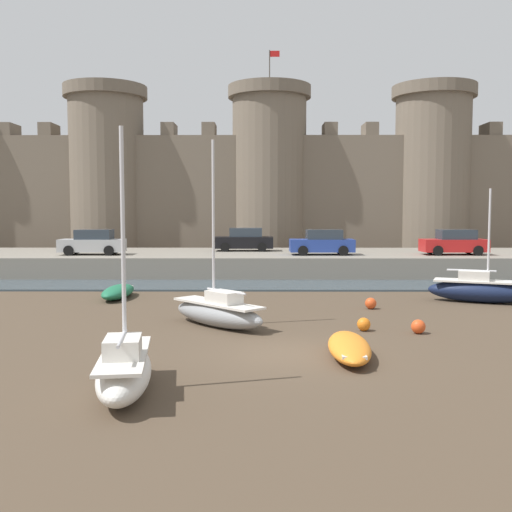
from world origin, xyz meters
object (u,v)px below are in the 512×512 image
Objects in this scene: rowboat_midflat_right at (118,291)px; car_quay_east at (322,243)px; car_quay_centre_east at (454,243)px; sailboat_midflat_centre at (124,369)px; mooring_buoy_near_channel at (371,303)px; mooring_buoy_mid_mud at (418,327)px; rowboat_foreground_left at (349,347)px; car_quay_west at (93,243)px; mooring_buoy_near_shore at (364,324)px; car_quay_centre_west at (244,240)px; sailboat_foreground_right at (218,311)px; sailboat_midflat_left at (481,290)px.

car_quay_east is at bearing 42.06° from rowboat_midflat_right.
car_quay_east is (-8.51, -0.07, 0.00)m from car_quay_centre_east.
sailboat_midflat_centre reaches higher than mooring_buoy_near_channel.
rowboat_midflat_right reaches higher than mooring_buoy_mid_mud.
rowboat_foreground_left is 0.94× the size of car_quay_centre_east.
car_quay_centre_east is 1.00× the size of car_quay_east.
car_quay_west is (-7.60, 24.81, 1.57)m from sailboat_midflat_centre.
mooring_buoy_near_shore is (6.83, 7.27, -0.35)m from sailboat_midflat_centre.
car_quay_centre_west reaches higher than rowboat_midflat_right.
car_quay_centre_west is (0.45, 20.35, 1.59)m from sailboat_foreground_right.
mooring_buoy_mid_mud is (2.89, 3.30, -0.06)m from rowboat_foreground_left.
car_quay_centre_east is (2.32, 11.08, 1.55)m from sailboat_midflat_left.
sailboat_midflat_left is 1.27× the size of car_quay_west.
car_quay_centre_east reaches higher than mooring_buoy_near_shore.
rowboat_foreground_left reaches higher than mooring_buoy_mid_mud.
car_quay_east is at bearing -35.00° from car_quay_centre_west.
car_quay_centre_west is (-5.11, 3.58, 0.00)m from car_quay_east.
car_quay_centre_west is at bearing 20.29° from car_quay_west.
mooring_buoy_near_shore is at bearing 165.95° from mooring_buoy_mid_mud.
rowboat_midflat_right is 13.05m from mooring_buoy_near_shore.
car_quay_west and car_quay_east have the same top height.
rowboat_midflat_right is at bearing 129.43° from rowboat_foreground_left.
mooring_buoy_near_shore is at bearing -8.42° from sailboat_foreground_right.
rowboat_foreground_left reaches higher than mooring_buoy_near_channel.
car_quay_east is (-1.44, 17.99, 1.91)m from mooring_buoy_mid_mud.
sailboat_foreground_right is 13.84× the size of mooring_buoy_near_channel.
rowboat_midflat_right is 8.76m from sailboat_foreground_right.
mooring_buoy_mid_mud is (-4.75, -6.98, -0.35)m from sailboat_midflat_left.
car_quay_west is (-3.92, 9.82, 1.82)m from rowboat_midflat_right.
car_quay_centre_east is 14.07m from car_quay_centre_west.
sailboat_midflat_centre is 29.46m from car_quay_centre_east.
rowboat_foreground_left reaches higher than mooring_buoy_near_shore.
sailboat_foreground_right is 1.65× the size of car_quay_centre_west.
sailboat_foreground_right is at bearing 171.58° from mooring_buoy_near_shore.
mooring_buoy_near_channel is 1.03× the size of mooring_buoy_near_shore.
sailboat_foreground_right is 17.74m from car_quay_east.
car_quay_west is at bearing -179.83° from car_quay_centre_east.
sailboat_foreground_right is at bearing -129.88° from car_quay_centre_east.
mooring_buoy_near_shore is 0.12× the size of car_quay_west.
sailboat_foreground_right is 19.21m from car_quay_west.
sailboat_foreground_right reaches higher than sailboat_midflat_left.
rowboat_midflat_right reaches higher than mooring_buoy_near_shore.
car_quay_east is (5.56, 16.77, 1.59)m from sailboat_foreground_right.
sailboat_midflat_left is 18.52m from car_quay_centre_west.
mooring_buoy_near_channel is at bearing -86.65° from car_quay_east.
car_quay_east is at bearing -179.52° from car_quay_centre_east.
sailboat_midflat_left reaches higher than mooring_buoy_near_shore.
sailboat_midflat_centre is (-1.64, -8.03, 0.02)m from sailboat_foreground_right.
car_quay_centre_west is (-6.55, 21.57, 1.91)m from mooring_buoy_mid_mud.
mooring_buoy_mid_mud is at bearing 38.26° from sailboat_midflat_centre.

